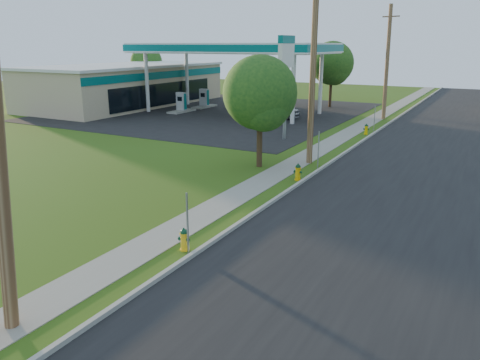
{
  "coord_description": "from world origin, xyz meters",
  "views": [
    {
      "loc": [
        8.11,
        -6.75,
        6.3
      ],
      "look_at": [
        0.0,
        8.0,
        1.4
      ],
      "focal_mm": 35.0,
      "sensor_mm": 36.0,
      "label": 1
    }
  ],
  "objects_px": {
    "hydrant_mid": "(298,172)",
    "hydrant_far": "(366,129)",
    "utility_pole_mid": "(313,71)",
    "tree_verge": "(261,96)",
    "fuel_pump_nw": "(181,105)",
    "price_pylon": "(286,58)",
    "utility_pole_far": "(387,63)",
    "fuel_pump_ne": "(266,111)",
    "hydrant_near": "(184,239)",
    "tree_lot": "(333,65)",
    "tree_back": "(147,63)",
    "fuel_pump_se": "(285,106)",
    "fuel_pump_sw": "(204,100)",
    "car_silver": "(275,109)"
  },
  "relations": [
    {
      "from": "utility_pole_far",
      "to": "tree_lot",
      "type": "xyz_separation_m",
      "value": [
        -6.56,
        5.58,
        -0.53
      ]
    },
    {
      "from": "tree_lot",
      "to": "hydrant_near",
      "type": "bearing_deg",
      "value": -78.83
    },
    {
      "from": "tree_lot",
      "to": "tree_back",
      "type": "relative_size",
      "value": 1.09
    },
    {
      "from": "tree_verge",
      "to": "tree_back",
      "type": "height_order",
      "value": "tree_back"
    },
    {
      "from": "fuel_pump_sw",
      "to": "hydrant_near",
      "type": "xyz_separation_m",
      "value": [
        18.49,
        -29.65,
        -0.35
      ]
    },
    {
      "from": "utility_pole_far",
      "to": "price_pylon",
      "type": "distance_m",
      "value": 13.11
    },
    {
      "from": "tree_back",
      "to": "hydrant_mid",
      "type": "bearing_deg",
      "value": -40.97
    },
    {
      "from": "utility_pole_mid",
      "to": "fuel_pump_nw",
      "type": "relative_size",
      "value": 3.06
    },
    {
      "from": "fuel_pump_sw",
      "to": "tree_back",
      "type": "bearing_deg",
      "value": 151.19
    },
    {
      "from": "hydrant_mid",
      "to": "tree_lot",
      "type": "bearing_deg",
      "value": 105.09
    },
    {
      "from": "hydrant_mid",
      "to": "hydrant_far",
      "type": "distance_m",
      "value": 13.47
    },
    {
      "from": "tree_verge",
      "to": "hydrant_near",
      "type": "height_order",
      "value": "tree_verge"
    },
    {
      "from": "fuel_pump_sw",
      "to": "hydrant_far",
      "type": "height_order",
      "value": "fuel_pump_sw"
    },
    {
      "from": "fuel_pump_se",
      "to": "hydrant_near",
      "type": "distance_m",
      "value": 31.14
    },
    {
      "from": "utility_pole_mid",
      "to": "tree_verge",
      "type": "bearing_deg",
      "value": -133.73
    },
    {
      "from": "fuel_pump_nw",
      "to": "hydrant_far",
      "type": "relative_size",
      "value": 4.06
    },
    {
      "from": "hydrant_near",
      "to": "tree_verge",
      "type": "bearing_deg",
      "value": 103.64
    },
    {
      "from": "fuel_pump_se",
      "to": "hydrant_mid",
      "type": "relative_size",
      "value": 3.87
    },
    {
      "from": "fuel_pump_nw",
      "to": "hydrant_far",
      "type": "distance_m",
      "value": 18.74
    },
    {
      "from": "fuel_pump_se",
      "to": "tree_lot",
      "type": "xyz_separation_m",
      "value": [
        2.34,
        6.58,
        3.55
      ]
    },
    {
      "from": "fuel_pump_nw",
      "to": "price_pylon",
      "type": "bearing_deg",
      "value": -28.18
    },
    {
      "from": "tree_verge",
      "to": "car_silver",
      "type": "relative_size",
      "value": 1.3
    },
    {
      "from": "fuel_pump_nw",
      "to": "hydrant_mid",
      "type": "distance_m",
      "value": 24.87
    },
    {
      "from": "utility_pole_far",
      "to": "hydrant_near",
      "type": "bearing_deg",
      "value": -88.9
    },
    {
      "from": "fuel_pump_se",
      "to": "hydrant_near",
      "type": "xyz_separation_m",
      "value": [
        9.49,
        -29.65,
        -0.35
      ]
    },
    {
      "from": "fuel_pump_ne",
      "to": "utility_pole_far",
      "type": "bearing_deg",
      "value": 29.33
    },
    {
      "from": "tree_lot",
      "to": "hydrant_near",
      "type": "xyz_separation_m",
      "value": [
        7.15,
        -36.23,
        -3.9
      ]
    },
    {
      "from": "fuel_pump_nw",
      "to": "price_pylon",
      "type": "distance_m",
      "value": 16.57
    },
    {
      "from": "utility_pole_far",
      "to": "tree_back",
      "type": "distance_m",
      "value": 32.06
    },
    {
      "from": "fuel_pump_nw",
      "to": "tree_verge",
      "type": "relative_size",
      "value": 0.55
    },
    {
      "from": "price_pylon",
      "to": "tree_verge",
      "type": "bearing_deg",
      "value": -75.76
    },
    {
      "from": "fuel_pump_sw",
      "to": "car_silver",
      "type": "bearing_deg",
      "value": -17.3
    },
    {
      "from": "fuel_pump_nw",
      "to": "tree_back",
      "type": "height_order",
      "value": "tree_back"
    },
    {
      "from": "tree_lot",
      "to": "utility_pole_far",
      "type": "bearing_deg",
      "value": -40.37
    },
    {
      "from": "utility_pole_mid",
      "to": "tree_lot",
      "type": "xyz_separation_m",
      "value": [
        -6.56,
        23.58,
        -0.68
      ]
    },
    {
      "from": "utility_pole_mid",
      "to": "hydrant_mid",
      "type": "relative_size",
      "value": 11.84
    },
    {
      "from": "utility_pole_mid",
      "to": "utility_pole_far",
      "type": "bearing_deg",
      "value": 90.0
    },
    {
      "from": "utility_pole_mid",
      "to": "fuel_pump_nw",
      "type": "bearing_deg",
      "value": 144.01
    },
    {
      "from": "fuel_pump_ne",
      "to": "hydrant_mid",
      "type": "height_order",
      "value": "fuel_pump_ne"
    },
    {
      "from": "fuel_pump_se",
      "to": "price_pylon",
      "type": "xyz_separation_m",
      "value": [
        5.0,
        -11.5,
        4.71
      ]
    },
    {
      "from": "fuel_pump_nw",
      "to": "tree_lot",
      "type": "relative_size",
      "value": 0.48
    },
    {
      "from": "fuel_pump_se",
      "to": "utility_pole_mid",
      "type": "bearing_deg",
      "value": -62.37
    },
    {
      "from": "tree_lot",
      "to": "hydrant_near",
      "type": "relative_size",
      "value": 8.69
    },
    {
      "from": "price_pylon",
      "to": "hydrant_near",
      "type": "relative_size",
      "value": 8.96
    },
    {
      "from": "fuel_pump_nw",
      "to": "fuel_pump_se",
      "type": "relative_size",
      "value": 1.0
    },
    {
      "from": "utility_pole_far",
      "to": "hydrant_near",
      "type": "distance_m",
      "value": 30.98
    },
    {
      "from": "price_pylon",
      "to": "fuel_pump_ne",
      "type": "bearing_deg",
      "value": 123.69
    },
    {
      "from": "utility_pole_far",
      "to": "fuel_pump_ne",
      "type": "height_order",
      "value": "utility_pole_far"
    },
    {
      "from": "fuel_pump_sw",
      "to": "price_pylon",
      "type": "height_order",
      "value": "price_pylon"
    },
    {
      "from": "tree_verge",
      "to": "car_silver",
      "type": "distance_m",
      "value": 17.71
    }
  ]
}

